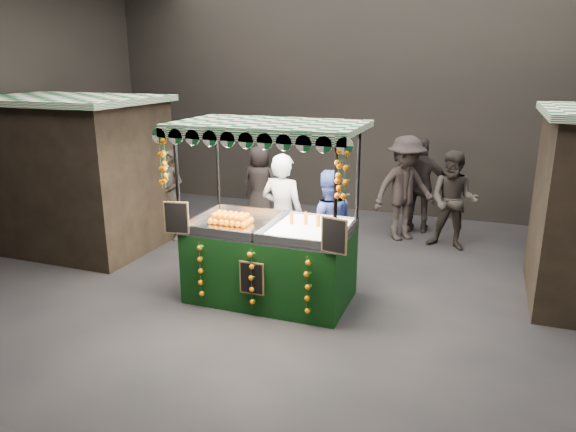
% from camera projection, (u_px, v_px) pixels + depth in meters
% --- Properties ---
extents(ground, '(12.00, 12.00, 0.00)m').
position_uv_depth(ground, '(292.00, 304.00, 7.24)').
color(ground, black).
rests_on(ground, ground).
extents(market_hall, '(12.10, 10.10, 5.05)m').
position_uv_depth(market_hall, '(293.00, 42.00, 6.29)').
color(market_hall, black).
rests_on(market_hall, ground).
extents(neighbour_stall_left, '(3.00, 2.20, 2.60)m').
position_uv_depth(neighbour_stall_left, '(73.00, 173.00, 9.24)').
color(neighbour_stall_left, black).
rests_on(neighbour_stall_left, ground).
extents(juice_stall, '(2.50, 1.47, 2.42)m').
position_uv_depth(juice_stall, '(270.00, 248.00, 7.18)').
color(juice_stall, black).
rests_on(juice_stall, ground).
extents(vendor_grey, '(0.72, 0.51, 1.87)m').
position_uv_depth(vendor_grey, '(283.00, 215.00, 8.05)').
color(vendor_grey, gray).
rests_on(vendor_grey, ground).
extents(vendor_blue, '(1.00, 0.90, 1.67)m').
position_uv_depth(vendor_blue, '(327.00, 225.00, 7.87)').
color(vendor_blue, navy).
rests_on(vendor_blue, ground).
extents(shopper_0, '(0.61, 0.40, 1.68)m').
position_uv_depth(shopper_0, '(168.00, 195.00, 9.67)').
color(shopper_0, '#292621').
rests_on(shopper_0, ground).
extents(shopper_1, '(0.93, 0.78, 1.72)m').
position_uv_depth(shopper_1, '(453.00, 201.00, 9.16)').
color(shopper_1, black).
rests_on(shopper_1, ground).
extents(shopper_2, '(1.07, 0.46, 1.82)m').
position_uv_depth(shopper_2, '(421.00, 185.00, 10.08)').
color(shopper_2, black).
rests_on(shopper_2, ground).
extents(shopper_3, '(1.40, 1.34, 1.91)m').
position_uv_depth(shopper_3, '(405.00, 189.00, 9.63)').
color(shopper_3, black).
rests_on(shopper_3, ground).
extents(shopper_4, '(0.76, 0.50, 1.56)m').
position_uv_depth(shopper_4, '(260.00, 184.00, 10.78)').
color(shopper_4, '#2B2423').
rests_on(shopper_4, ground).
extents(shopper_5, '(1.06, 1.77, 1.81)m').
position_uv_depth(shopper_5, '(551.00, 204.00, 8.75)').
color(shopper_5, '#282421').
rests_on(shopper_5, ground).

